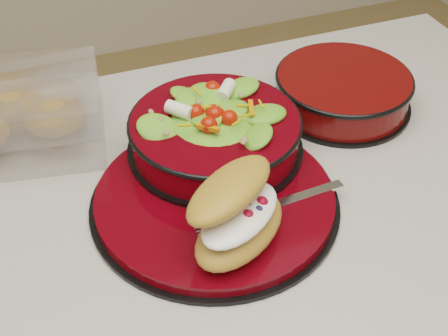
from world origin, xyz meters
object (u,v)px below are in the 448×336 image
object	(u,v)px
dinner_plate	(216,200)
pastry_box	(14,115)
croissant	(238,213)
salad_bowl	(215,128)
fork	(274,206)
extra_bowl	(343,90)

from	to	relation	value
dinner_plate	pastry_box	bearing A→B (deg)	133.80
dinner_plate	croissant	size ratio (longest dim) A/B	2.00
salad_bowl	fork	distance (m)	0.14
croissant	extra_bowl	world-z (taller)	croissant
fork	extra_bowl	distance (m)	0.27
dinner_plate	extra_bowl	bearing A→B (deg)	28.51
salad_bowl	pastry_box	xyz separation A→B (m)	(-0.24, 0.14, -0.01)
dinner_plate	pastry_box	xyz separation A→B (m)	(-0.21, 0.22, 0.03)
salad_bowl	fork	bearing A→B (deg)	-77.48
croissant	dinner_plate	bearing A→B (deg)	53.72
salad_bowl	fork	size ratio (longest dim) A/B	1.32
dinner_plate	croissant	world-z (taller)	croissant
salad_bowl	pastry_box	bearing A→B (deg)	150.08
salad_bowl	croissant	size ratio (longest dim) A/B	1.51
pastry_box	salad_bowl	bearing A→B (deg)	-19.98
fork	dinner_plate	bearing A→B (deg)	47.69
fork	pastry_box	size ratio (longest dim) A/B	0.68
salad_bowl	croissant	xyz separation A→B (m)	(-0.03, -0.16, 0.00)
pastry_box	extra_bowl	distance (m)	0.48
fork	extra_bowl	size ratio (longest dim) A/B	0.85
croissant	fork	distance (m)	0.08
salad_bowl	pastry_box	size ratio (longest dim) A/B	0.90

